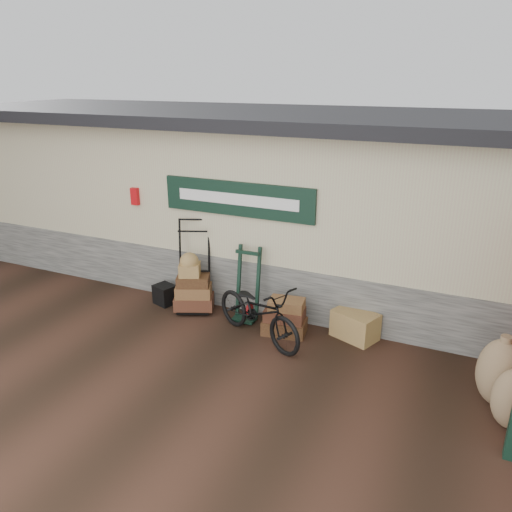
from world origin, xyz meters
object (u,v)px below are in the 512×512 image
at_px(bicycle, 258,308).
at_px(wicker_hamper, 355,325).
at_px(green_barrow, 247,284).
at_px(porter_trolley, 194,265).
at_px(black_trunk, 165,294).
at_px(suitcase_stack, 285,316).

bearing_deg(bicycle, wicker_hamper, -38.97).
height_order(green_barrow, bicycle, green_barrow).
relative_size(porter_trolley, bicycle, 0.88).
bearing_deg(black_trunk, wicker_hamper, 3.08).
distance_m(green_barrow, suitcase_stack, 0.84).
distance_m(green_barrow, wicker_hamper, 1.82).
height_order(porter_trolley, black_trunk, porter_trolley).
xyz_separation_m(green_barrow, bicycle, (0.45, -0.56, -0.10)).
height_order(wicker_hamper, bicycle, bicycle).
xyz_separation_m(black_trunk, bicycle, (2.01, -0.47, 0.35)).
relative_size(wicker_hamper, black_trunk, 1.90).
height_order(green_barrow, black_trunk, green_barrow).
height_order(porter_trolley, bicycle, porter_trolley).
relative_size(green_barrow, suitcase_stack, 1.86).
bearing_deg(suitcase_stack, wicker_hamper, 16.81).
bearing_deg(suitcase_stack, green_barrow, 163.13).
xyz_separation_m(porter_trolley, wicker_hamper, (2.78, 0.07, -0.57)).
xyz_separation_m(wicker_hamper, bicycle, (-1.33, -0.65, 0.31)).
height_order(green_barrow, suitcase_stack, green_barrow).
distance_m(green_barrow, bicycle, 0.73).
xyz_separation_m(porter_trolley, bicycle, (1.45, -0.57, -0.27)).
bearing_deg(green_barrow, black_trunk, -177.52).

